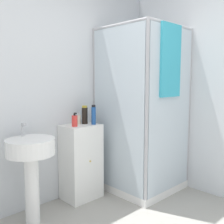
{
  "coord_description": "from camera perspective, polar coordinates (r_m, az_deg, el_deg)",
  "views": [
    {
      "loc": [
        -1.28,
        -0.86,
        1.36
      ],
      "look_at": [
        0.65,
        1.16,
        1.03
      ],
      "focal_mm": 42.0,
      "sensor_mm": 36.0,
      "label": 1
    }
  ],
  "objects": [
    {
      "name": "sink",
      "position": [
        2.6,
        -17.24,
        -9.75
      ],
      "size": [
        0.45,
        0.45,
        0.96
      ],
      "color": "white",
      "rests_on": "ground_plane"
    },
    {
      "name": "wall_back",
      "position": [
        2.86,
        -17.19,
        4.32
      ],
      "size": [
        6.4,
        0.06,
        2.5
      ],
      "primitive_type": "cube",
      "color": "silver",
      "rests_on": "ground_plane"
    },
    {
      "name": "vanity_cabinet",
      "position": [
        3.1,
        -6.74,
        -10.68
      ],
      "size": [
        0.42,
        0.34,
        0.86
      ],
      "color": "white",
      "rests_on": "ground_plane"
    },
    {
      "name": "shampoo_bottle_tall_black",
      "position": [
        3.05,
        -5.96,
        -0.65
      ],
      "size": [
        0.07,
        0.07,
        0.21
      ],
      "color": "black",
      "rests_on": "vanity_cabinet"
    },
    {
      "name": "soap_dispenser",
      "position": [
        2.89,
        -8.14,
        -1.9
      ],
      "size": [
        0.06,
        0.06,
        0.15
      ],
      "color": "red",
      "rests_on": "vanity_cabinet"
    },
    {
      "name": "shower_enclosure",
      "position": [
        3.27,
        6.83,
        -7.16
      ],
      "size": [
        0.86,
        0.89,
        1.99
      ],
      "color": "white",
      "rests_on": "ground_plane"
    },
    {
      "name": "shampoo_bottle_blue",
      "position": [
        2.99,
        -4.03,
        -0.66
      ],
      "size": [
        0.05,
        0.05,
        0.22
      ],
      "color": "#1E4C93",
      "rests_on": "vanity_cabinet"
    },
    {
      "name": "lotion_bottle_white",
      "position": [
        3.05,
        -7.3,
        -1.6
      ],
      "size": [
        0.05,
        0.05,
        0.13
      ],
      "color": "beige",
      "rests_on": "vanity_cabinet"
    }
  ]
}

